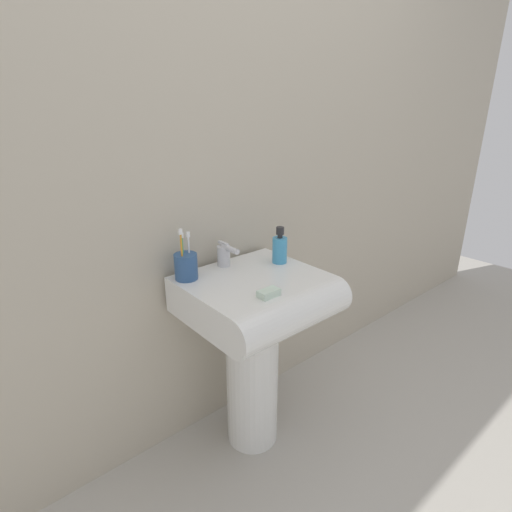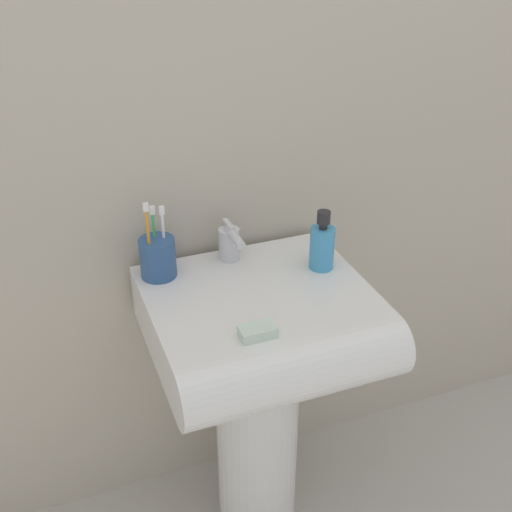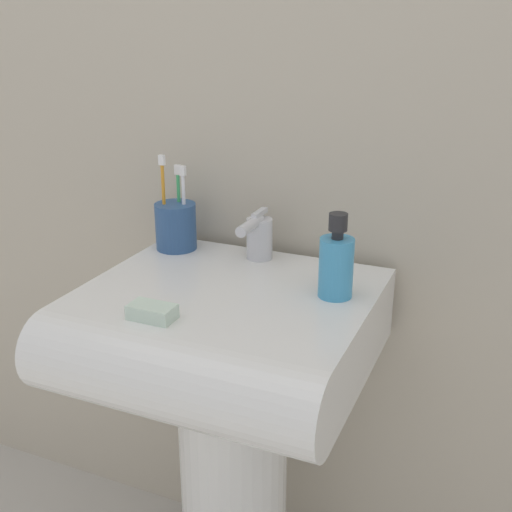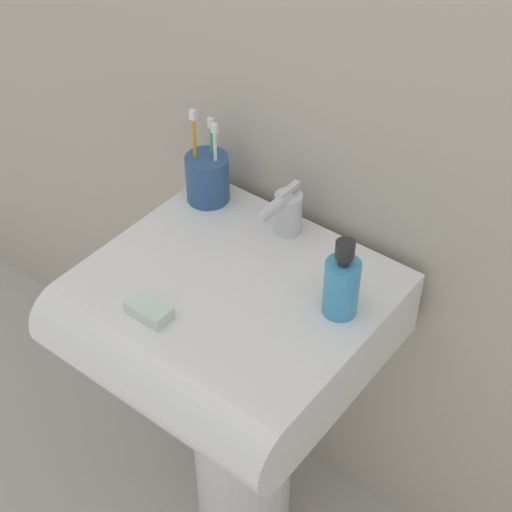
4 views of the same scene
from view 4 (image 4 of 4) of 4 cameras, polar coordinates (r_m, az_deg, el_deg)
name	(u,v)px [view 4 (image 4 of 4)]	position (r m, az deg, el deg)	size (l,w,h in m)	color
ground_plane	(244,511)	(1.98, -0.87, -18.03)	(6.00, 6.00, 0.00)	#ADA89E
sink_pedestal	(243,433)	(1.72, -0.97, -12.71)	(0.21, 0.21, 0.63)	white
sink_basin	(222,323)	(1.40, -2.49, -4.87)	(0.51, 0.49, 0.14)	white
faucet	(286,211)	(1.44, 2.19, 3.26)	(0.05, 0.12, 0.10)	silver
toothbrush_cup	(208,177)	(1.53, -3.55, 5.73)	(0.08, 0.08, 0.20)	#2D5184
soap_bottle	(342,285)	(1.29, 6.24, -2.09)	(0.06, 0.06, 0.15)	#3F99CC
bar_soap	(149,310)	(1.32, -7.77, -3.93)	(0.08, 0.04, 0.02)	silver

